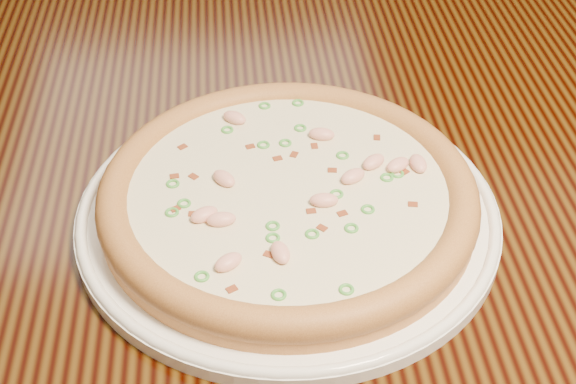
{
  "coord_description": "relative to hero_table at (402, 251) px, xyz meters",
  "views": [
    {
      "loc": [
        0.15,
        -1.16,
        1.22
      ],
      "look_at": [
        0.2,
        -0.64,
        0.78
      ],
      "focal_mm": 50.0,
      "sensor_mm": 36.0,
      "label": 1
    }
  ],
  "objects": [
    {
      "name": "plate",
      "position": [
        -0.12,
        -0.05,
        0.11
      ],
      "size": [
        0.37,
        0.37,
        0.02
      ],
      "color": "white",
      "rests_on": "hero_table"
    },
    {
      "name": "ground",
      "position": [
        -0.32,
        0.59,
        -0.65
      ],
      "size": [
        9.0,
        9.0,
        0.0
      ],
      "primitive_type": "plane",
      "color": "black"
    },
    {
      "name": "hero_table",
      "position": [
        0.0,
        0.0,
        0.0
      ],
      "size": [
        1.2,
        0.8,
        0.75
      ],
      "color": "black",
      "rests_on": "ground"
    },
    {
      "name": "pizza",
      "position": [
        -0.12,
        -0.05,
        0.13
      ],
      "size": [
        0.33,
        0.33,
        0.03
      ],
      "color": "tan",
      "rests_on": "plate"
    }
  ]
}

